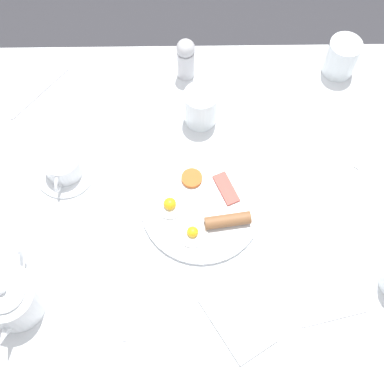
# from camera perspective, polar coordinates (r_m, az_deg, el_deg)

# --- Properties ---
(ground_plane) EXTENTS (8.00, 8.00, 0.00)m
(ground_plane) POSITION_cam_1_polar(r_m,az_deg,el_deg) (1.92, 0.00, -9.76)
(ground_plane) COLOR #333338
(table) EXTENTS (0.87, 1.15, 0.75)m
(table) POSITION_cam_1_polar(r_m,az_deg,el_deg) (1.29, 0.00, -1.76)
(table) COLOR silver
(table) RESTS_ON ground_plane
(breakfast_plate) EXTENTS (0.27, 0.27, 0.04)m
(breakfast_plate) POSITION_cam_1_polar(r_m,az_deg,el_deg) (1.20, 1.05, -1.70)
(breakfast_plate) COLOR white
(breakfast_plate) RESTS_ON table
(teapot_near) EXTENTS (0.21, 0.12, 0.13)m
(teapot_near) POSITION_cam_1_polar(r_m,az_deg,el_deg) (1.15, -18.72, -10.64)
(teapot_near) COLOR white
(teapot_near) RESTS_ON table
(teacup_with_saucer_left) EXTENTS (0.14, 0.14, 0.06)m
(teacup_with_saucer_left) POSITION_cam_1_polar(r_m,az_deg,el_deg) (1.26, -13.54, 2.63)
(teacup_with_saucer_left) COLOR white
(teacup_with_saucer_left) RESTS_ON table
(water_glass_tall) EXTENTS (0.08, 0.08, 0.10)m
(water_glass_tall) POSITION_cam_1_polar(r_m,az_deg,el_deg) (1.42, 15.67, 13.67)
(water_glass_tall) COLOR white
(water_glass_tall) RESTS_ON table
(water_glass_short) EXTENTS (0.08, 0.08, 0.10)m
(water_glass_short) POSITION_cam_1_polar(r_m,az_deg,el_deg) (1.28, 0.93, 9.06)
(water_glass_short) COLOR white
(water_glass_short) RESTS_ON table
(pepper_grinder) EXTENTS (0.05, 0.05, 0.12)m
(pepper_grinder) POSITION_cam_1_polar(r_m,az_deg,el_deg) (1.35, -0.67, 14.10)
(pepper_grinder) COLOR #BCBCC1
(pepper_grinder) RESTS_ON table
(napkin_folded) EXTENTS (0.18, 0.16, 0.01)m
(napkin_folded) POSITION_cam_1_polar(r_m,az_deg,el_deg) (1.13, 4.83, -13.48)
(napkin_folded) COLOR white
(napkin_folded) RESTS_ON table
(fork_by_plate) EXTENTS (0.16, 0.06, 0.00)m
(fork_by_plate) POSITION_cam_1_polar(r_m,az_deg,el_deg) (1.15, -5.99, -11.60)
(fork_by_plate) COLOR silver
(fork_by_plate) RESTS_ON table
(knife_by_plate) EXTENTS (0.16, 0.14, 0.00)m
(knife_by_plate) POSITION_cam_1_polar(r_m,az_deg,el_deg) (1.42, -16.00, 10.16)
(knife_by_plate) COLOR silver
(knife_by_plate) RESTS_ON table
(spoon_for_tea) EXTENTS (0.04, 0.14, 0.00)m
(spoon_for_tea) POSITION_cam_1_polar(r_m,az_deg,el_deg) (1.17, 14.87, -12.72)
(spoon_for_tea) COLOR silver
(spoon_for_tea) RESTS_ON table
(fork_spare) EXTENTS (0.14, 0.12, 0.00)m
(fork_spare) POSITION_cam_1_polar(r_m,az_deg,el_deg) (1.36, 19.06, 4.80)
(fork_spare) COLOR silver
(fork_spare) RESTS_ON table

